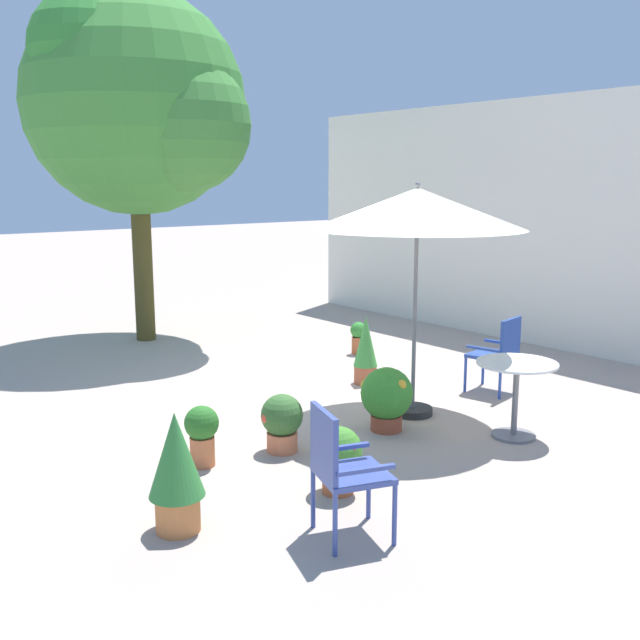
{
  "coord_description": "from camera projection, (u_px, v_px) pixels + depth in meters",
  "views": [
    {
      "loc": [
        6.56,
        -5.15,
        2.55
      ],
      "look_at": [
        0.0,
        0.13,
        0.93
      ],
      "focal_mm": 40.97,
      "sensor_mm": 36.0,
      "label": 1
    }
  ],
  "objects": [
    {
      "name": "potted_plant_0",
      "position": [
        176.0,
        467.0,
        5.31
      ],
      "size": [
        0.41,
        0.41,
        0.91
      ],
      "color": "#C5753E",
      "rests_on": "ground"
    },
    {
      "name": "potted_plant_5",
      "position": [
        366.0,
        350.0,
        9.22
      ],
      "size": [
        0.31,
        0.31,
        0.87
      ],
      "color": "#AE593A",
      "rests_on": "ground"
    },
    {
      "name": "potted_plant_1",
      "position": [
        358.0,
        336.0,
        10.83
      ],
      "size": [
        0.24,
        0.24,
        0.48
      ],
      "color": "#B25A33",
      "rests_on": "ground"
    },
    {
      "name": "potted_plant_6",
      "position": [
        338.0,
        456.0,
        6.0
      ],
      "size": [
        0.4,
        0.4,
        0.57
      ],
      "color": "#B45A33",
      "rests_on": "ground"
    },
    {
      "name": "ground_plane",
      "position": [
        311.0,
        398.0,
        8.67
      ],
      "size": [
        60.0,
        60.0,
        0.0
      ],
      "primitive_type": "plane",
      "color": "#AE9A8D"
    },
    {
      "name": "potted_plant_2",
      "position": [
        282.0,
        420.0,
        6.92
      ],
      "size": [
        0.4,
        0.41,
        0.56
      ],
      "color": "#CF714C",
      "rests_on": "ground"
    },
    {
      "name": "patio_chair_0",
      "position": [
        499.0,
        350.0,
        8.79
      ],
      "size": [
        0.58,
        0.58,
        0.94
      ],
      "color": "#2846A0",
      "rests_on": "ground"
    },
    {
      "name": "cafe_table_0",
      "position": [
        516.0,
        385.0,
        7.26
      ],
      "size": [
        0.8,
        0.8,
        0.78
      ],
      "color": "white",
      "rests_on": "ground"
    },
    {
      "name": "patio_chair_1",
      "position": [
        341.0,
        464.0,
        5.18
      ],
      "size": [
        0.62,
        0.62,
        0.98
      ],
      "color": "#384A94",
      "rests_on": "ground"
    },
    {
      "name": "potted_plant_3",
      "position": [
        386.0,
        396.0,
        7.5
      ],
      "size": [
        0.54,
        0.54,
        0.66
      ],
      "color": "#9A462E",
      "rests_on": "ground"
    },
    {
      "name": "shade_tree",
      "position": [
        140.0,
        103.0,
        11.14
      ],
      "size": [
        3.56,
        3.39,
        5.39
      ],
      "color": "#48411D",
      "rests_on": "ground"
    },
    {
      "name": "potted_plant_4",
      "position": [
        202.0,
        432.0,
        6.57
      ],
      "size": [
        0.31,
        0.31,
        0.56
      ],
      "color": "#C86D41",
      "rests_on": "ground"
    },
    {
      "name": "patio_umbrella_0",
      "position": [
        417.0,
        210.0,
        7.65
      ],
      "size": [
        2.29,
        2.29,
        2.53
      ],
      "color": "#2D2D2D",
      "rests_on": "ground"
    },
    {
      "name": "villa_facade",
      "position": [
        550.0,
        223.0,
        11.18
      ],
      "size": [
        10.31,
        0.3,
        3.79
      ],
      "primitive_type": "cube",
      "color": "white",
      "rests_on": "ground"
    }
  ]
}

